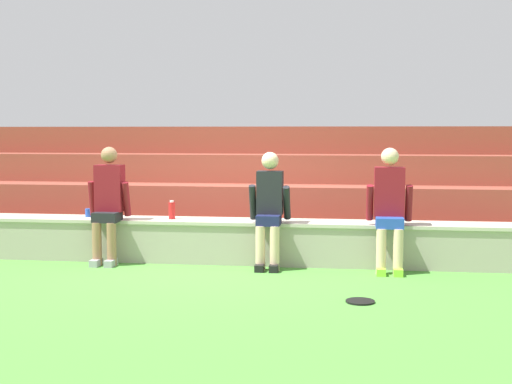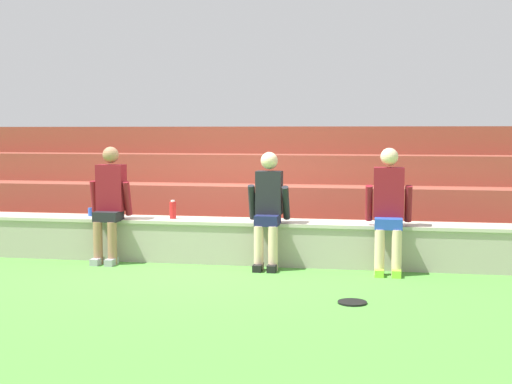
# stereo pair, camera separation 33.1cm
# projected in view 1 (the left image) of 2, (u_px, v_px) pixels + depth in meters

# --- Properties ---
(ground_plane) EXTENTS (80.00, 80.00, 0.00)m
(ground_plane) POSITION_uv_depth(u_px,v_px,m) (212.00, 265.00, 8.14)
(ground_plane) COLOR #4C9338
(stone_seating_wall) EXTENTS (7.12, 0.52, 0.52)m
(stone_seating_wall) POSITION_uv_depth(u_px,v_px,m) (216.00, 239.00, 8.35)
(stone_seating_wall) COLOR #A8A08E
(stone_seating_wall) RESTS_ON ground
(brick_bleachers) EXTENTS (9.06, 2.41, 1.67)m
(brick_bleachers) POSITION_uv_depth(u_px,v_px,m) (241.00, 196.00, 10.29)
(brick_bleachers) COLOR brown
(brick_bleachers) RESTS_ON ground
(person_far_left) EXTENTS (0.51, 0.47, 1.41)m
(person_far_left) POSITION_uv_depth(u_px,v_px,m) (108.00, 202.00, 8.22)
(person_far_left) COLOR #996B4C
(person_far_left) RESTS_ON ground
(person_left_of_center) EXTENTS (0.48, 0.49, 1.35)m
(person_left_of_center) POSITION_uv_depth(u_px,v_px,m) (269.00, 207.00, 7.94)
(person_left_of_center) COLOR beige
(person_left_of_center) RESTS_ON ground
(person_center) EXTENTS (0.52, 0.51, 1.41)m
(person_center) POSITION_uv_depth(u_px,v_px,m) (389.00, 206.00, 7.75)
(person_center) COLOR beige
(person_center) RESTS_ON ground
(water_bottle_center_gap) EXTENTS (0.08, 0.08, 0.23)m
(water_bottle_center_gap) POSITION_uv_depth(u_px,v_px,m) (172.00, 210.00, 8.38)
(water_bottle_center_gap) COLOR red
(water_bottle_center_gap) RESTS_ON stone_seating_wall
(plastic_cup_right_end) EXTENTS (0.08, 0.08, 0.10)m
(plastic_cup_right_end) POSITION_uv_depth(u_px,v_px,m) (88.00, 213.00, 8.60)
(plastic_cup_right_end) COLOR blue
(plastic_cup_right_end) RESTS_ON stone_seating_wall
(frisbee) EXTENTS (0.27, 0.27, 0.02)m
(frisbee) POSITION_uv_depth(u_px,v_px,m) (360.00, 301.00, 6.38)
(frisbee) COLOR black
(frisbee) RESTS_ON ground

